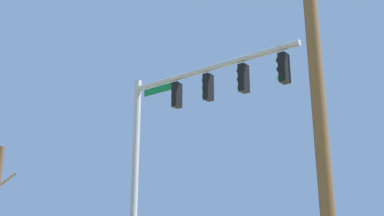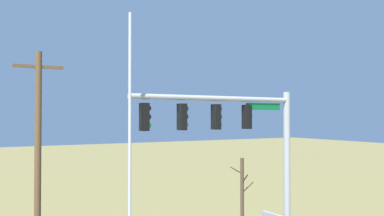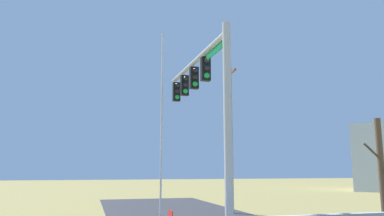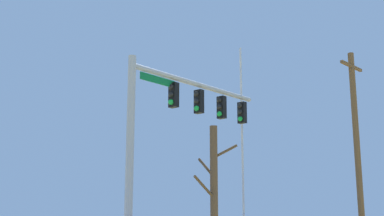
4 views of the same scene
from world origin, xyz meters
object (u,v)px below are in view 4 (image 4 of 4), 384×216
at_px(flagpole, 242,149).
at_px(utility_pole, 357,149).
at_px(signal_mast, 176,121).
at_px(bare_tree, 214,204).

distance_m(flagpole, utility_pole, 5.03).
bearing_deg(flagpole, utility_pole, 113.82).
xyz_separation_m(signal_mast, bare_tree, (3.48, 4.84, -3.24)).
height_order(signal_mast, bare_tree, signal_mast).
height_order(flagpole, bare_tree, flagpole).
xyz_separation_m(signal_mast, flagpole, (-5.12, -0.72, -0.51)).
relative_size(signal_mast, utility_pole, 0.83).
distance_m(signal_mast, utility_pole, 8.16).
bearing_deg(bare_tree, utility_pole, -174.77).
bearing_deg(bare_tree, signal_mast, -125.68).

